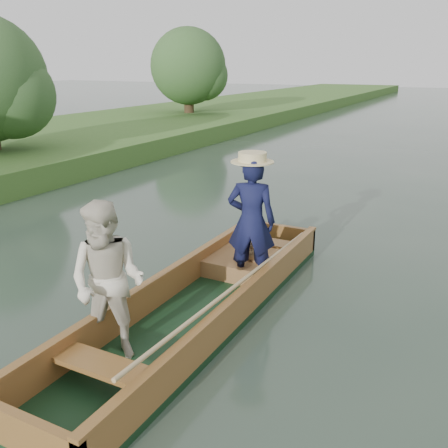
% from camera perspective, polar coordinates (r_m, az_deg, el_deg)
% --- Properties ---
extents(ground, '(120.00, 120.00, 0.00)m').
position_cam_1_polar(ground, '(5.82, -2.79, -10.56)').
color(ground, '#283D30').
rests_on(ground, ground).
extents(trees_far, '(22.77, 16.40, 4.51)m').
position_cam_1_polar(trees_far, '(12.95, 21.70, 15.47)').
color(trees_far, '#47331E').
rests_on(trees_far, ground).
extents(punt, '(1.28, 5.00, 1.75)m').
position_cam_1_polar(punt, '(5.57, -3.76, -5.80)').
color(punt, black).
rests_on(punt, ground).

